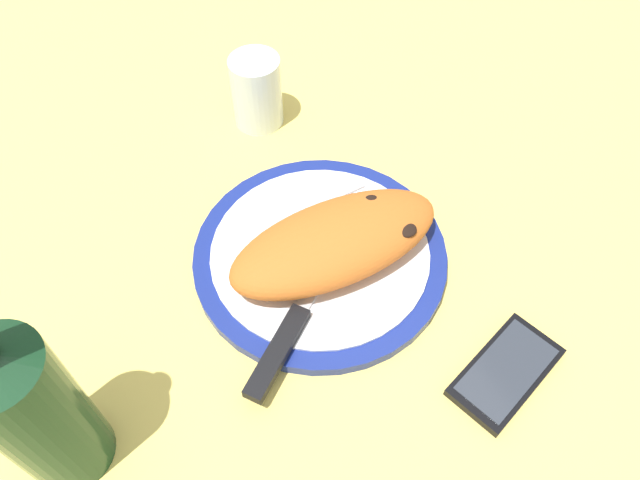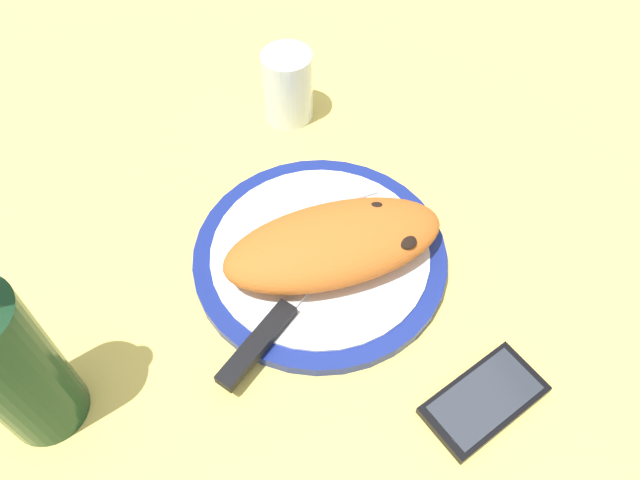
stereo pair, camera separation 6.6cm
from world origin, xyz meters
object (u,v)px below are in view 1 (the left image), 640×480
(fork, at_px, (294,215))
(water_glass, at_px, (257,95))
(calzone, at_px, (335,242))
(plate, at_px, (320,255))
(smartphone, at_px, (506,372))
(knife, at_px, (293,325))
(wine_bottle, at_px, (31,408))

(fork, bearing_deg, water_glass, -104.65)
(calzone, bearing_deg, fork, -81.26)
(plate, relative_size, water_glass, 2.93)
(calzone, bearing_deg, smartphone, 111.33)
(fork, relative_size, water_glass, 1.62)
(calzone, relative_size, knife, 1.13)
(calzone, relative_size, wine_bottle, 0.90)
(smartphone, height_order, wine_bottle, wine_bottle)
(smartphone, bearing_deg, calzone, -68.67)
(fork, height_order, wine_bottle, wine_bottle)
(knife, height_order, water_glass, water_glass)
(plate, distance_m, calzone, 0.04)
(wine_bottle, bearing_deg, water_glass, -138.64)
(knife, bearing_deg, smartphone, 137.81)
(calzone, relative_size, water_glass, 2.56)
(plate, distance_m, smartphone, 0.23)
(knife, bearing_deg, wine_bottle, 0.44)
(knife, height_order, wine_bottle, wine_bottle)
(smartphone, bearing_deg, water_glass, -84.82)
(fork, xyz_separation_m, water_glass, (-0.05, -0.18, 0.02))
(knife, xyz_separation_m, wine_bottle, (0.23, 0.00, 0.09))
(plate, distance_m, water_glass, 0.24)
(smartphone, relative_size, water_glass, 1.36)
(plate, distance_m, fork, 0.06)
(plate, xyz_separation_m, wine_bottle, (0.30, 0.07, 0.10))
(calzone, distance_m, fork, 0.08)
(plate, bearing_deg, water_glass, -101.09)
(plate, relative_size, knife, 1.29)
(calzone, bearing_deg, wine_bottle, 9.98)
(fork, xyz_separation_m, wine_bottle, (0.30, 0.13, 0.09))
(knife, distance_m, smartphone, 0.21)
(plate, distance_m, wine_bottle, 0.32)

